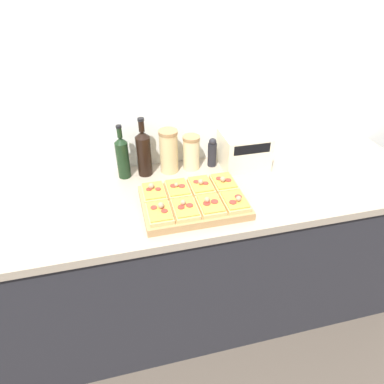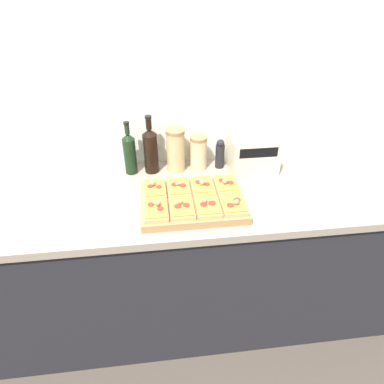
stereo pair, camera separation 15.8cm
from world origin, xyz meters
name	(u,v)px [view 1 (the left image)]	position (x,y,z in m)	size (l,w,h in m)	color
ground_plane	(192,358)	(0.00, 0.00, 0.00)	(12.00, 12.00, 0.00)	#4C4238
wall_back	(160,103)	(0.00, 0.67, 1.25)	(6.00, 0.06, 2.50)	silver
kitchen_counter	(178,261)	(0.00, 0.32, 0.46)	(2.63, 0.67, 0.92)	#232328
cutting_board	(194,202)	(0.06, 0.22, 0.93)	(0.48, 0.34, 0.04)	#A37A4C
pizza_slice_back_left	(154,192)	(-0.11, 0.30, 0.97)	(0.10, 0.15, 0.06)	tan
pizza_slice_back_midleft	(178,189)	(0.01, 0.30, 0.97)	(0.10, 0.15, 0.05)	tan
pizza_slice_back_midright	(201,185)	(0.12, 0.30, 0.97)	(0.10, 0.15, 0.05)	tan
pizza_slice_back_right	(224,182)	(0.23, 0.30, 0.97)	(0.10, 0.15, 0.05)	tan
pizza_slice_front_left	(160,213)	(-0.11, 0.14, 0.97)	(0.10, 0.15, 0.06)	tan
pizza_slice_front_midleft	(185,209)	(0.01, 0.14, 0.97)	(0.10, 0.15, 0.05)	tan
pizza_slice_front_midright	(210,205)	(0.12, 0.14, 0.97)	(0.10, 0.15, 0.05)	tan
pizza_slice_front_right	(235,201)	(0.24, 0.14, 0.97)	(0.10, 0.15, 0.05)	tan
olive_oil_bottle	(123,157)	(-0.23, 0.55, 1.03)	(0.07, 0.07, 0.29)	black
wine_bottle	(144,152)	(-0.12, 0.55, 1.05)	(0.08, 0.08, 0.31)	black
grain_jar_tall	(169,151)	(0.01, 0.55, 1.03)	(0.10, 0.10, 0.23)	tan
grain_jar_short	(191,152)	(0.14, 0.55, 1.01)	(0.09, 0.09, 0.19)	beige
pepper_mill	(212,152)	(0.25, 0.55, 1.00)	(0.05, 0.05, 0.16)	black
toaster_oven	(244,150)	(0.42, 0.51, 1.01)	(0.27, 0.21, 0.19)	beige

